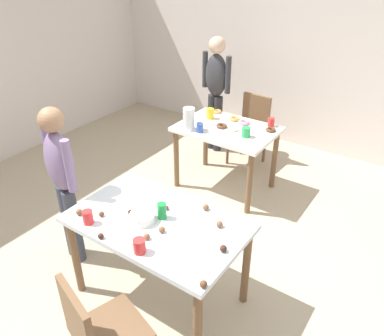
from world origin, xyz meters
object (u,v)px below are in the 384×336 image
(soda_can, at_px, (162,211))
(pitcher_far, at_px, (189,119))
(chair_near_table, at_px, (98,331))
(chair_far_table, at_px, (251,126))
(person_adult_far, at_px, (216,85))
(mixing_bowl, at_px, (142,217))
(person_girl_near, at_px, (62,175))
(dining_table_near, at_px, (158,231))
(dining_table_far, at_px, (226,137))

(soda_can, relative_size, pitcher_far, 0.50)
(chair_near_table, height_order, chair_far_table, same)
(chair_near_table, bearing_deg, soda_can, 100.53)
(person_adult_far, height_order, mixing_bowl, person_adult_far)
(pitcher_far, bearing_deg, person_girl_near, -97.44)
(chair_near_table, relative_size, chair_far_table, 1.00)
(dining_table_near, relative_size, chair_far_table, 1.46)
(dining_table_near, height_order, mixing_bowl, mixing_bowl)
(soda_can, bearing_deg, pitcher_far, 117.86)
(soda_can, bearing_deg, chair_near_table, -79.47)
(mixing_bowl, relative_size, soda_can, 1.49)
(chair_far_table, relative_size, pitcher_far, 3.59)
(dining_table_far, height_order, pitcher_far, pitcher_far)
(person_adult_far, distance_m, mixing_bowl, 2.70)
(person_girl_near, xyz_separation_m, soda_can, (0.93, 0.13, -0.04))
(person_girl_near, height_order, soda_can, person_girl_near)
(dining_table_far, bearing_deg, chair_far_table, 94.43)
(chair_near_table, height_order, soda_can, soda_can)
(dining_table_far, relative_size, soda_can, 8.58)
(dining_table_near, xyz_separation_m, mixing_bowl, (-0.08, -0.06, 0.13))
(chair_near_table, xyz_separation_m, mixing_bowl, (-0.24, 0.70, 0.29))
(chair_far_table, height_order, soda_can, soda_can)
(dining_table_far, height_order, person_adult_far, person_adult_far)
(chair_near_table, bearing_deg, pitcher_far, 111.88)
(dining_table_far, xyz_separation_m, chair_far_table, (-0.06, 0.73, -0.14))
(dining_table_far, relative_size, pitcher_far, 4.31)
(dining_table_far, distance_m, mixing_bowl, 1.80)
(dining_table_near, relative_size, chair_near_table, 1.46)
(person_adult_far, bearing_deg, mixing_bowl, -69.62)
(chair_far_table, bearing_deg, pitcher_far, -104.36)
(person_girl_near, height_order, person_adult_far, person_adult_far)
(dining_table_near, bearing_deg, soda_can, 78.53)
(person_girl_near, relative_size, mixing_bowl, 7.88)
(person_adult_far, bearing_deg, dining_table_near, -67.53)
(chair_near_table, xyz_separation_m, chair_far_table, (-0.62, 3.19, 0.00))
(mixing_bowl, bearing_deg, chair_near_table, -70.98)
(chair_far_table, relative_size, person_adult_far, 0.57)
(person_adult_far, bearing_deg, dining_table_far, -51.28)
(chair_near_table, distance_m, pitcher_far, 2.39)
(chair_far_table, xyz_separation_m, mixing_bowl, (0.38, -2.49, 0.29))
(dining_table_near, xyz_separation_m, soda_can, (0.01, 0.05, 0.16))
(soda_can, bearing_deg, person_girl_near, -172.26)
(chair_near_table, distance_m, chair_far_table, 3.25)
(person_adult_far, xyz_separation_m, soda_can, (1.03, -2.41, -0.10))
(person_girl_near, relative_size, soda_can, 11.76)
(person_girl_near, bearing_deg, soda_can, 7.74)
(dining_table_near, distance_m, dining_table_far, 1.75)
(chair_near_table, height_order, person_adult_far, person_adult_far)
(dining_table_near, distance_m, soda_can, 0.17)
(mixing_bowl, distance_m, soda_can, 0.15)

